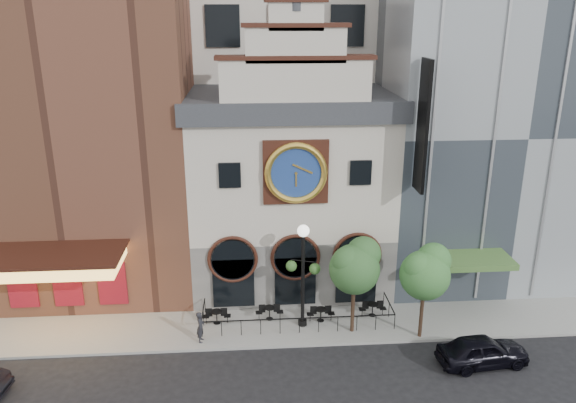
# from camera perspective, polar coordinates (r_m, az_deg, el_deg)

# --- Properties ---
(ground) EXTENTS (120.00, 120.00, 0.00)m
(ground) POSITION_cam_1_polar(r_m,az_deg,el_deg) (30.74, 1.37, -14.60)
(ground) COLOR black
(ground) RESTS_ON ground
(sidewalk) EXTENTS (44.00, 5.00, 0.15)m
(sidewalk) POSITION_cam_1_polar(r_m,az_deg,el_deg) (32.80, 0.94, -12.09)
(sidewalk) COLOR gray
(sidewalk) RESTS_ON ground
(clock_building) EXTENTS (12.60, 8.78, 18.65)m
(clock_building) POSITION_cam_1_polar(r_m,az_deg,el_deg) (34.97, 0.22, 1.81)
(clock_building) COLOR #605E5B
(clock_building) RESTS_ON ground
(theater_building) EXTENTS (14.00, 15.60, 25.00)m
(theater_building) POSITION_cam_1_polar(r_m,az_deg,el_deg) (37.22, -20.82, 10.97)
(theater_building) COLOR brown
(theater_building) RESTS_ON ground
(retail_building) EXTENTS (14.00, 14.40, 20.00)m
(retail_building) POSITION_cam_1_polar(r_m,az_deg,el_deg) (39.36, 19.38, 7.85)
(retail_building) COLOR gray
(retail_building) RESTS_ON ground
(cafe_railing) EXTENTS (10.60, 2.60, 0.90)m
(cafe_railing) POSITION_cam_1_polar(r_m,az_deg,el_deg) (32.54, 0.95, -11.30)
(cafe_railing) COLOR black
(cafe_railing) RESTS_ON sidewalk
(bistro_0) EXTENTS (1.58, 0.68, 0.90)m
(bistro_0) POSITION_cam_1_polar(r_m,az_deg,el_deg) (32.52, -7.26, -11.45)
(bistro_0) COLOR black
(bistro_0) RESTS_ON sidewalk
(bistro_1) EXTENTS (1.58, 0.68, 0.90)m
(bistro_1) POSITION_cam_1_polar(r_m,az_deg,el_deg) (32.67, -1.89, -11.15)
(bistro_1) COLOR black
(bistro_1) RESTS_ON sidewalk
(bistro_2) EXTENTS (1.58, 0.68, 0.90)m
(bistro_2) POSITION_cam_1_polar(r_m,az_deg,el_deg) (32.55, 3.34, -11.30)
(bistro_2) COLOR black
(bistro_2) RESTS_ON sidewalk
(bistro_3) EXTENTS (1.58, 0.68, 0.90)m
(bistro_3) POSITION_cam_1_polar(r_m,az_deg,el_deg) (33.35, 8.58, -10.69)
(bistro_3) COLOR black
(bistro_3) RESTS_ON sidewalk
(car_right) EXTENTS (4.74, 2.34, 1.56)m
(car_right) POSITION_cam_1_polar(r_m,az_deg,el_deg) (30.67, 19.18, -14.14)
(car_right) COLOR black
(car_right) RESTS_ON ground
(pedestrian) EXTENTS (0.49, 0.68, 1.74)m
(pedestrian) POSITION_cam_1_polar(r_m,az_deg,el_deg) (30.85, -8.88, -12.47)
(pedestrian) COLOR black
(pedestrian) RESTS_ON sidewalk
(lamppost) EXTENTS (1.85, 1.06, 6.04)m
(lamppost) POSITION_cam_1_polar(r_m,az_deg,el_deg) (30.58, 1.54, -6.43)
(lamppost) COLOR black
(lamppost) RESTS_ON sidewalk
(tree_left) EXTENTS (2.82, 2.71, 5.43)m
(tree_left) POSITION_cam_1_polar(r_m,az_deg,el_deg) (30.18, 6.86, -6.42)
(tree_left) COLOR #382619
(tree_left) RESTS_ON sidewalk
(tree_right) EXTENTS (2.75, 2.65, 5.29)m
(tree_right) POSITION_cam_1_polar(r_m,az_deg,el_deg) (30.39, 13.82, -6.88)
(tree_right) COLOR #382619
(tree_right) RESTS_ON sidewalk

